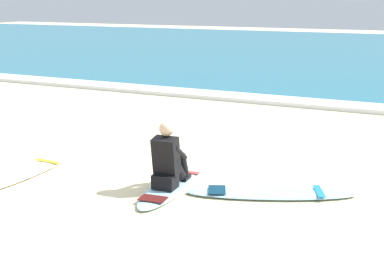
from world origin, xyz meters
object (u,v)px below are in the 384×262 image
at_px(surfboard_spare_near, 18,175).
at_px(surfboard_spare_far, 271,193).
at_px(surfer_seated, 168,161).
at_px(surfboard_main, 171,186).

height_order(surfboard_spare_near, surfboard_spare_far, same).
bearing_deg(surfboard_spare_near, surfer_seated, 11.85).
relative_size(surfer_seated, surfboard_spare_far, 0.40).
bearing_deg(surfboard_spare_far, surfboard_main, -166.49).
relative_size(surfboard_main, surfboard_spare_far, 0.86).
relative_size(surfboard_main, surfer_seated, 2.16).
xyz_separation_m(surfboard_main, surfboard_spare_far, (1.39, 0.33, -0.00)).
bearing_deg(surfboard_spare_far, surfer_seated, -162.85).
xyz_separation_m(surfer_seated, surfboard_spare_far, (1.38, 0.43, -0.40)).
xyz_separation_m(surfer_seated, surfboard_spare_near, (-2.36, -0.49, -0.40)).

